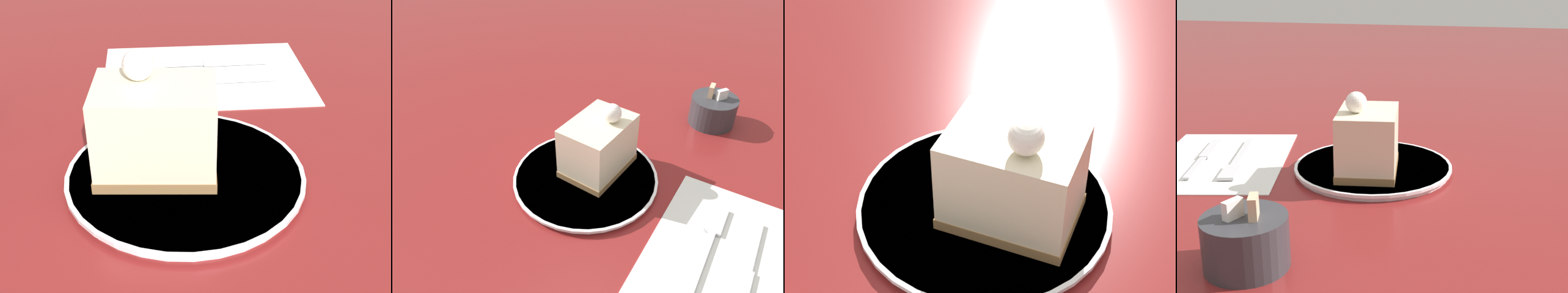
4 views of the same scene
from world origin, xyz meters
TOP-DOWN VIEW (x-y plane):
  - ground_plane at (0.00, 0.00)m, footprint 4.00×4.00m
  - plate at (0.02, -0.02)m, footprint 0.22×0.22m
  - cake_slice at (0.03, 0.01)m, footprint 0.09×0.12m
  - napkin at (0.25, -0.01)m, footprint 0.24×0.29m
  - fork at (0.22, -0.00)m, footprint 0.05×0.17m
  - knife at (0.28, -0.02)m, footprint 0.05×0.16m

SIDE VIEW (x-z plane):
  - ground_plane at x=0.00m, z-range 0.00..0.00m
  - napkin at x=0.25m, z-range 0.00..0.00m
  - fork at x=0.22m, z-range 0.00..0.01m
  - knife at x=0.28m, z-range 0.00..0.01m
  - plate at x=0.02m, z-range 0.00..0.01m
  - cake_slice at x=0.03m, z-range 0.00..0.11m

